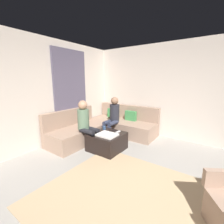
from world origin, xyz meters
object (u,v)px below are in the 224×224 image
(game_remote, at_px, (118,132))
(person_on_couch_back, at_px, (113,116))
(sectional_couch, at_px, (105,127))
(ottoman, at_px, (107,141))
(coffee_mug, at_px, (104,128))
(person_on_couch_side, at_px, (86,123))

(game_remote, xyz_separation_m, person_on_couch_back, (-0.53, 0.53, 0.23))
(sectional_couch, relative_size, ottoman, 3.36)
(sectional_couch, relative_size, game_remote, 17.00)
(ottoman, bearing_deg, game_remote, 50.71)
(coffee_mug, bearing_deg, sectional_couch, 127.48)
(sectional_couch, distance_m, ottoman, 0.93)
(sectional_couch, distance_m, person_on_couch_side, 0.99)
(ottoman, bearing_deg, sectional_couch, 131.52)
(sectional_couch, relative_size, coffee_mug, 26.84)
(sectional_couch, distance_m, game_remote, 0.93)
(sectional_couch, distance_m, coffee_mug, 0.67)
(coffee_mug, bearing_deg, person_on_couch_back, 103.22)
(sectional_couch, height_order, game_remote, sectional_couch)
(sectional_couch, xyz_separation_m, person_on_couch_back, (0.26, 0.06, 0.38))
(coffee_mug, distance_m, game_remote, 0.40)
(game_remote, height_order, person_on_couch_side, person_on_couch_side)
(sectional_couch, bearing_deg, person_on_couch_back, 12.00)
(ottoman, relative_size, person_on_couch_side, 0.63)
(ottoman, bearing_deg, person_on_couch_back, 115.32)
(person_on_couch_side, bearing_deg, coffee_mug, 148.39)
(sectional_couch, bearing_deg, coffee_mug, -52.52)
(game_remote, xyz_separation_m, person_on_couch_side, (-0.64, -0.44, 0.23))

